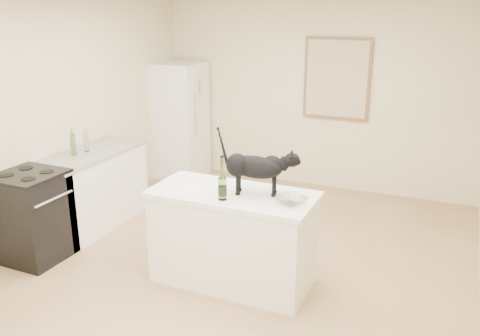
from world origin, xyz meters
The scene contains 16 objects.
floor centered at (0.00, 0.00, 0.00)m, with size 5.50×5.50×0.00m, color tan.
wall_back centered at (0.00, 2.75, 1.30)m, with size 4.50×4.50×0.00m, color beige.
wall_left centered at (-2.25, 0.00, 1.30)m, with size 5.50×5.50×0.00m, color beige.
island_base centered at (0.10, -0.20, 0.43)m, with size 1.44×0.67×0.86m, color white.
island_top centered at (0.10, -0.20, 0.88)m, with size 1.50×0.70×0.04m, color white.
left_cabinets centered at (-1.95, 0.30, 0.43)m, with size 0.60×1.40×0.86m, color white.
left_countertop centered at (-1.95, 0.30, 0.88)m, with size 0.62×1.44×0.04m, color gray.
stove centered at (-1.95, -0.60, 0.45)m, with size 0.60×0.60×0.90m, color black.
fridge centered at (-1.95, 2.35, 0.85)m, with size 0.68×0.68×1.70m, color white.
artwork_frame centered at (0.30, 2.72, 1.55)m, with size 0.90×0.03×1.10m, color brown.
artwork_canvas centered at (0.30, 2.70, 1.55)m, with size 0.82×0.00×1.02m, color beige.
black_cat centered at (0.30, -0.16, 1.12)m, with size 0.64×0.19×0.45m, color black, non-canonical shape.
wine_bottle centered at (0.10, -0.40, 1.07)m, with size 0.07×0.07×0.35m, color #396026.
glass_bowl centered at (0.67, -0.25, 0.93)m, with size 0.25×0.25×0.06m, color silver.
fridge_paper centered at (-1.60, 2.42, 1.36)m, with size 0.01×0.16×0.21m, color beige.
counter_bottle_cluster centered at (-1.99, 0.22, 1.02)m, with size 0.09×0.24×0.24m.
Camera 1 is at (1.89, -4.06, 2.51)m, focal length 37.92 mm.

